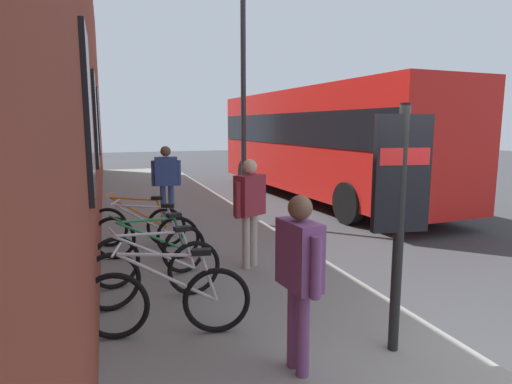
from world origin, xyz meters
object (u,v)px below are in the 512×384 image
object	(u,v)px
transit_info_sign	(401,190)
city_bus	(320,138)
bicycle_nearest_sign	(152,254)
pedestrian_near_bus	(250,202)
bicycle_mid_rack	(167,301)
bicycle_by_door	(138,226)
street_lamp	(243,76)
pedestrian_by_facade	(166,176)
bicycle_beside_lamp	(146,236)
bicycle_end_of_row	(155,272)
pedestrian_crossing_street	(299,266)

from	to	relation	value
transit_info_sign	city_bus	size ratio (longest dim) A/B	0.23
bicycle_nearest_sign	pedestrian_near_bus	world-z (taller)	pedestrian_near_bus
bicycle_mid_rack	bicycle_by_door	world-z (taller)	same
street_lamp	transit_info_sign	bearing A→B (deg)	175.93
city_bus	pedestrian_by_facade	distance (m)	5.65
pedestrian_by_facade	bicycle_beside_lamp	bearing A→B (deg)	165.14
bicycle_nearest_sign	bicycle_by_door	distance (m)	1.84
bicycle_nearest_sign	transit_info_sign	bearing A→B (deg)	-143.42
bicycle_by_door	pedestrian_by_facade	distance (m)	2.08
bicycle_by_door	street_lamp	size ratio (longest dim) A/B	0.30
bicycle_beside_lamp	street_lamp	size ratio (longest dim) A/B	0.30
bicycle_mid_rack	bicycle_nearest_sign	bearing A→B (deg)	-0.64
bicycle_beside_lamp	pedestrian_by_facade	xyz separation A→B (m)	(2.63, -0.70, 0.67)
city_bus	bicycle_by_door	bearing A→B (deg)	125.50
pedestrian_near_bus	street_lamp	world-z (taller)	street_lamp
city_bus	bicycle_beside_lamp	bearing A→B (deg)	130.82
bicycle_end_of_row	street_lamp	size ratio (longest dim) A/B	0.31
pedestrian_near_bus	pedestrian_crossing_street	world-z (taller)	pedestrian_near_bus
transit_info_sign	city_bus	distance (m)	9.54
bicycle_mid_rack	pedestrian_near_bus	bearing A→B (deg)	-39.80
bicycle_nearest_sign	city_bus	size ratio (longest dim) A/B	0.16
pedestrian_near_bus	bicycle_end_of_row	bearing A→B (deg)	120.08
bicycle_end_of_row	bicycle_by_door	world-z (taller)	same
bicycle_nearest_sign	city_bus	world-z (taller)	city_bus
bicycle_beside_lamp	bicycle_by_door	world-z (taller)	same
bicycle_beside_lamp	transit_info_sign	world-z (taller)	transit_info_sign
bicycle_mid_rack	bicycle_nearest_sign	xyz separation A→B (m)	(1.74, -0.02, 0.00)
pedestrian_by_facade	street_lamp	size ratio (longest dim) A/B	0.31
bicycle_end_of_row	pedestrian_by_facade	bearing A→B (deg)	-9.62
city_bus	pedestrian_crossing_street	size ratio (longest dim) A/B	6.59
bicycle_mid_rack	pedestrian_by_facade	distance (m)	5.48
bicycle_beside_lamp	pedestrian_crossing_street	bearing A→B (deg)	-165.60
city_bus	street_lamp	distance (m)	4.41
bicycle_by_door	pedestrian_crossing_street	distance (m)	4.78
bicycle_end_of_row	bicycle_nearest_sign	world-z (taller)	same
bicycle_mid_rack	pedestrian_crossing_street	size ratio (longest dim) A/B	1.08
bicycle_beside_lamp	bicycle_mid_rack	bearing A→B (deg)	179.23
transit_info_sign	pedestrian_crossing_street	world-z (taller)	transit_info_sign
bicycle_beside_lamp	street_lamp	xyz separation A→B (m)	(2.48, -2.47, 2.90)
bicycle_end_of_row	pedestrian_crossing_street	world-z (taller)	pedestrian_crossing_street
bicycle_beside_lamp	pedestrian_near_bus	distance (m)	1.87
bicycle_mid_rack	city_bus	world-z (taller)	city_bus
pedestrian_near_bus	pedestrian_crossing_street	bearing A→B (deg)	170.02
transit_info_sign	city_bus	bearing A→B (deg)	-23.12
bicycle_nearest_sign	pedestrian_by_facade	bearing A→B (deg)	-11.07
bicycle_beside_lamp	city_bus	distance (m)	7.76
street_lamp	pedestrian_crossing_street	bearing A→B (deg)	166.63
pedestrian_by_facade	bicycle_mid_rack	bearing A→B (deg)	172.25
transit_info_sign	pedestrian_by_facade	world-z (taller)	transit_info_sign
pedestrian_crossing_street	pedestrian_near_bus	bearing A→B (deg)	-9.98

